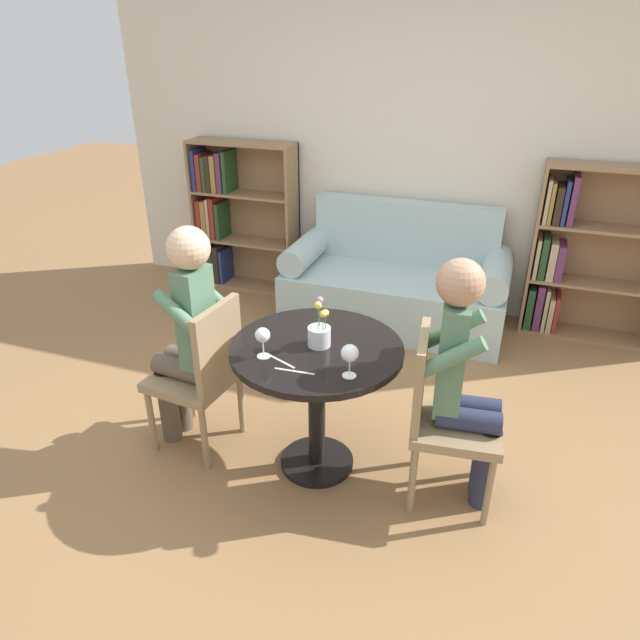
% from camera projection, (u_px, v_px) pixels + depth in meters
% --- Properties ---
extents(ground_plane, '(16.00, 16.00, 0.00)m').
position_uv_depth(ground_plane, '(317.00, 463.00, 3.14)').
color(ground_plane, olive).
extents(back_wall, '(5.20, 0.05, 2.70)m').
position_uv_depth(back_wall, '(416.00, 143.00, 4.46)').
color(back_wall, silver).
rests_on(back_wall, ground_plane).
extents(round_table, '(0.87, 0.87, 0.74)m').
position_uv_depth(round_table, '(317.00, 374.00, 2.88)').
color(round_table, black).
rests_on(round_table, ground_plane).
extents(couch, '(1.72, 0.80, 0.92)m').
position_uv_depth(couch, '(396.00, 285.00, 4.57)').
color(couch, '#A8C1C1').
rests_on(couch, ground_plane).
extents(bookshelf_left, '(0.94, 0.28, 1.31)m').
position_uv_depth(bookshelf_left, '(233.00, 214.00, 5.11)').
color(bookshelf_left, '#93704C').
rests_on(bookshelf_left, ground_plane).
extents(bookshelf_right, '(0.94, 0.28, 1.31)m').
position_uv_depth(bookshelf_right, '(580.00, 256.00, 4.26)').
color(bookshelf_right, '#93704C').
rests_on(bookshelf_right, ground_plane).
extents(chair_left, '(0.46, 0.46, 0.90)m').
position_uv_depth(chair_left, '(203.00, 370.00, 3.07)').
color(chair_left, '#937A56').
rests_on(chair_left, ground_plane).
extents(chair_right, '(0.46, 0.46, 0.90)m').
position_uv_depth(chair_right, '(442.00, 411.00, 2.74)').
color(chair_right, '#937A56').
rests_on(chair_right, ground_plane).
extents(person_left, '(0.44, 0.37, 1.30)m').
position_uv_depth(person_left, '(187.00, 333.00, 3.02)').
color(person_left, brown).
rests_on(person_left, ground_plane).
extents(person_right, '(0.44, 0.37, 1.27)m').
position_uv_depth(person_right, '(465.00, 379.00, 2.65)').
color(person_right, '#282D47').
rests_on(person_right, ground_plane).
extents(wine_glass_left, '(0.07, 0.07, 0.15)m').
position_uv_depth(wine_glass_left, '(263.00, 336.00, 2.67)').
color(wine_glass_left, white).
rests_on(wine_glass_left, round_table).
extents(wine_glass_right, '(0.08, 0.08, 0.16)m').
position_uv_depth(wine_glass_right, '(350.00, 354.00, 2.51)').
color(wine_glass_right, white).
rests_on(wine_glass_right, round_table).
extents(flower_vase, '(0.11, 0.11, 0.26)m').
position_uv_depth(flower_vase, '(320.00, 333.00, 2.78)').
color(flower_vase, silver).
rests_on(flower_vase, round_table).
extents(knife_left_setting, '(0.18, 0.09, 0.00)m').
position_uv_depth(knife_left_setting, '(280.00, 361.00, 2.68)').
color(knife_left_setting, silver).
rests_on(knife_left_setting, round_table).
extents(fork_left_setting, '(0.19, 0.02, 0.00)m').
position_uv_depth(fork_left_setting, '(294.00, 371.00, 2.60)').
color(fork_left_setting, silver).
rests_on(fork_left_setting, round_table).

